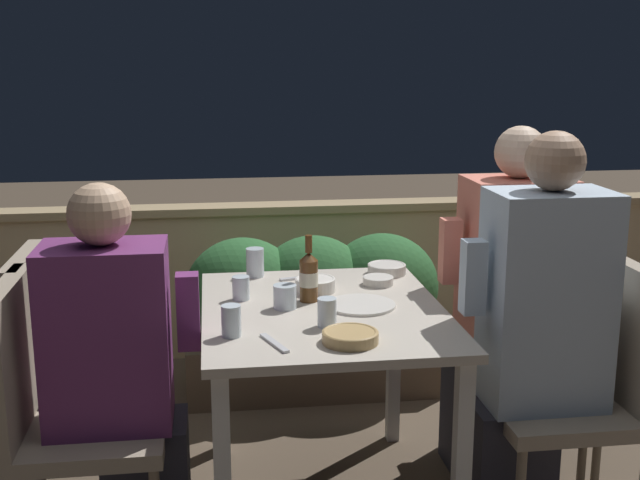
{
  "coord_description": "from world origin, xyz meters",
  "views": [
    {
      "loc": [
        -0.37,
        -2.58,
        1.57
      ],
      "look_at": [
        0.0,
        0.08,
        0.96
      ],
      "focal_mm": 45.0,
      "sensor_mm": 36.0,
      "label": 1
    }
  ],
  "objects_px": {
    "chair_left_near": "(52,398)",
    "person_blue_shirt": "(535,335)",
    "chair_right_far": "(555,332)",
    "potted_plant": "(56,338)",
    "person_purple_stripe": "(120,373)",
    "beer_bottle": "(309,276)",
    "person_coral_top": "(505,301)",
    "chair_left_far": "(62,357)",
    "chair_right_near": "(592,373)"
  },
  "relations": [
    {
      "from": "chair_right_far",
      "to": "potted_plant",
      "type": "distance_m",
      "value": 2.0
    },
    {
      "from": "chair_left_near",
      "to": "chair_right_near",
      "type": "bearing_deg",
      "value": -1.15
    },
    {
      "from": "person_blue_shirt",
      "to": "chair_left_near",
      "type": "bearing_deg",
      "value": 178.69
    },
    {
      "from": "chair_left_far",
      "to": "potted_plant",
      "type": "relative_size",
      "value": 1.27
    },
    {
      "from": "chair_right_near",
      "to": "chair_right_far",
      "type": "height_order",
      "value": "same"
    },
    {
      "from": "person_purple_stripe",
      "to": "potted_plant",
      "type": "distance_m",
      "value": 0.92
    },
    {
      "from": "person_purple_stripe",
      "to": "person_coral_top",
      "type": "bearing_deg",
      "value": 14.69
    },
    {
      "from": "potted_plant",
      "to": "chair_left_near",
      "type": "bearing_deg",
      "value": -80.54
    },
    {
      "from": "person_coral_top",
      "to": "potted_plant",
      "type": "xyz_separation_m",
      "value": [
        -1.74,
        0.47,
        -0.23
      ]
    },
    {
      "from": "beer_bottle",
      "to": "potted_plant",
      "type": "relative_size",
      "value": 0.33
    },
    {
      "from": "potted_plant",
      "to": "chair_right_near",
      "type": "bearing_deg",
      "value": -24.67
    },
    {
      "from": "chair_left_near",
      "to": "beer_bottle",
      "type": "distance_m",
      "value": 0.92
    },
    {
      "from": "chair_right_near",
      "to": "chair_left_far",
      "type": "bearing_deg",
      "value": 167.63
    },
    {
      "from": "beer_bottle",
      "to": "person_purple_stripe",
      "type": "bearing_deg",
      "value": -157.51
    },
    {
      "from": "chair_left_near",
      "to": "beer_bottle",
      "type": "bearing_deg",
      "value": 17.2
    },
    {
      "from": "potted_plant",
      "to": "person_coral_top",
      "type": "bearing_deg",
      "value": -15.24
    },
    {
      "from": "chair_right_far",
      "to": "beer_bottle",
      "type": "xyz_separation_m",
      "value": [
        -0.97,
        -0.1,
        0.29
      ]
    },
    {
      "from": "person_purple_stripe",
      "to": "person_blue_shirt",
      "type": "distance_m",
      "value": 1.34
    },
    {
      "from": "person_blue_shirt",
      "to": "potted_plant",
      "type": "bearing_deg",
      "value": 152.72
    },
    {
      "from": "person_purple_stripe",
      "to": "chair_left_far",
      "type": "xyz_separation_m",
      "value": [
        -0.24,
        0.36,
        -0.07
      ]
    },
    {
      "from": "chair_right_near",
      "to": "beer_bottle",
      "type": "distance_m",
      "value": 1.01
    },
    {
      "from": "potted_plant",
      "to": "beer_bottle",
      "type": "bearing_deg",
      "value": -30.54
    },
    {
      "from": "chair_left_near",
      "to": "chair_left_far",
      "type": "bearing_deg",
      "value": 94.42
    },
    {
      "from": "person_blue_shirt",
      "to": "person_purple_stripe",
      "type": "bearing_deg",
      "value": 178.49
    },
    {
      "from": "person_blue_shirt",
      "to": "person_coral_top",
      "type": "bearing_deg",
      "value": 83.35
    },
    {
      "from": "chair_left_near",
      "to": "person_coral_top",
      "type": "bearing_deg",
      "value": 12.81
    },
    {
      "from": "person_coral_top",
      "to": "chair_right_far",
      "type": "bearing_deg",
      "value": -0.0
    },
    {
      "from": "chair_left_near",
      "to": "person_purple_stripe",
      "type": "xyz_separation_m",
      "value": [
        0.21,
        -0.0,
        0.07
      ]
    },
    {
      "from": "person_blue_shirt",
      "to": "beer_bottle",
      "type": "xyz_separation_m",
      "value": [
        -0.71,
        0.29,
        0.15
      ]
    },
    {
      "from": "chair_right_near",
      "to": "potted_plant",
      "type": "distance_m",
      "value": 2.09
    },
    {
      "from": "person_purple_stripe",
      "to": "person_blue_shirt",
      "type": "height_order",
      "value": "person_blue_shirt"
    },
    {
      "from": "person_purple_stripe",
      "to": "chair_left_near",
      "type": "bearing_deg",
      "value": 180.0
    },
    {
      "from": "chair_left_near",
      "to": "potted_plant",
      "type": "xyz_separation_m",
      "value": [
        -0.14,
        0.84,
        -0.09
      ]
    },
    {
      "from": "person_blue_shirt",
      "to": "chair_right_near",
      "type": "bearing_deg",
      "value": 0.0
    },
    {
      "from": "person_coral_top",
      "to": "beer_bottle",
      "type": "distance_m",
      "value": 0.78
    },
    {
      "from": "chair_left_near",
      "to": "chair_left_far",
      "type": "distance_m",
      "value": 0.36
    },
    {
      "from": "chair_left_far",
      "to": "person_coral_top",
      "type": "xyz_separation_m",
      "value": [
        1.62,
        0.01,
        0.13
      ]
    },
    {
      "from": "chair_right_far",
      "to": "potted_plant",
      "type": "relative_size",
      "value": 1.27
    },
    {
      "from": "chair_left_far",
      "to": "person_coral_top",
      "type": "distance_m",
      "value": 1.63
    },
    {
      "from": "chair_left_near",
      "to": "person_purple_stripe",
      "type": "distance_m",
      "value": 0.22
    },
    {
      "from": "chair_left_near",
      "to": "person_blue_shirt",
      "type": "relative_size",
      "value": 0.68
    },
    {
      "from": "chair_left_near",
      "to": "person_blue_shirt",
      "type": "bearing_deg",
      "value": -1.31
    },
    {
      "from": "chair_right_near",
      "to": "chair_right_far",
      "type": "bearing_deg",
      "value": 83.28
    },
    {
      "from": "chair_right_far",
      "to": "person_coral_top",
      "type": "height_order",
      "value": "person_coral_top"
    },
    {
      "from": "person_blue_shirt",
      "to": "potted_plant",
      "type": "relative_size",
      "value": 1.87
    },
    {
      "from": "chair_left_far",
      "to": "chair_right_far",
      "type": "xyz_separation_m",
      "value": [
        1.83,
        0.01,
        0.0
      ]
    },
    {
      "from": "person_coral_top",
      "to": "potted_plant",
      "type": "height_order",
      "value": "person_coral_top"
    },
    {
      "from": "chair_left_far",
      "to": "person_blue_shirt",
      "type": "relative_size",
      "value": 0.68
    },
    {
      "from": "beer_bottle",
      "to": "potted_plant",
      "type": "height_order",
      "value": "beer_bottle"
    },
    {
      "from": "chair_left_far",
      "to": "person_coral_top",
      "type": "bearing_deg",
      "value": 0.25
    }
  ]
}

